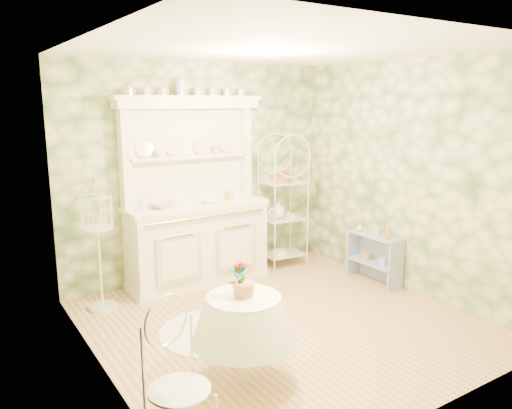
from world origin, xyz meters
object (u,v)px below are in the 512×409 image
bakers_rack (283,203)px  side_shelf (374,258)px  round_table (244,336)px  cafe_chair (179,389)px  birdcage_stand (99,248)px  kitchen_dresser (196,192)px  floor_basket (255,298)px

bakers_rack → side_shelf: bearing=-61.3°
round_table → cafe_chair: (-0.80, -0.53, 0.07)m
bakers_rack → round_table: 3.01m
cafe_chair → birdcage_stand: birdcage_stand is taller
bakers_rack → kitchen_dresser: bearing=-175.9°
bakers_rack → floor_basket: 1.73m
kitchen_dresser → round_table: kitchen_dresser is taller
kitchen_dresser → round_table: size_ratio=2.99×
kitchen_dresser → round_table: bearing=-107.2°
cafe_chair → birdcage_stand: 2.59m
side_shelf → cafe_chair: size_ratio=0.79×
side_shelf → round_table: size_ratio=0.94×
side_shelf → birdcage_stand: birdcage_stand is taller
kitchen_dresser → birdcage_stand: bearing=-172.5°
bakers_rack → side_shelf: 1.42m
side_shelf → cafe_chair: 3.68m
bakers_rack → cafe_chair: 3.93m
bakers_rack → round_table: size_ratio=2.29×
bakers_rack → cafe_chair: bearing=-131.6°
bakers_rack → round_table: (-1.99, -2.21, -0.49)m
round_table → cafe_chair: 0.96m
bakers_rack → cafe_chair: (-2.78, -2.74, -0.42)m
kitchen_dresser → birdcage_stand: kitchen_dresser is taller
kitchen_dresser → floor_basket: bearing=-81.4°
cafe_chair → floor_basket: 2.37m
birdcage_stand → cafe_chair: bearing=-95.2°
kitchen_dresser → cafe_chair: (-1.48, -2.73, -0.69)m
kitchen_dresser → cafe_chair: kitchen_dresser is taller
round_table → floor_basket: 1.45m
kitchen_dresser → round_table: (-0.68, -2.21, -0.76)m
round_table → bakers_rack: bearing=48.1°
bakers_rack → floor_basket: (-1.14, -1.06, -0.76)m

